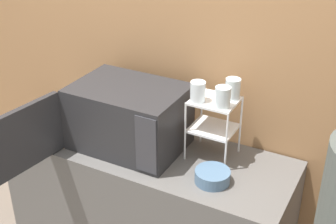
# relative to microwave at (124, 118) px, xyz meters

# --- Properties ---
(wall_back) EXTENTS (8.00, 0.06, 2.60)m
(wall_back) POSITION_rel_microwave_xyz_m (0.12, 0.34, 0.22)
(wall_back) COLOR #9E7047
(wall_back) RESTS_ON ground_plane
(counter) EXTENTS (1.57, 0.56, 0.91)m
(counter) POSITION_rel_microwave_xyz_m (0.12, 0.03, -0.62)
(counter) COLOR #595654
(counter) RESTS_ON ground_plane
(microwave) EXTENTS (0.65, 0.84, 0.34)m
(microwave) POSITION_rel_microwave_xyz_m (0.00, 0.00, 0.00)
(microwave) COLOR #262628
(microwave) RESTS_ON counter
(dish_rack) EXTENTS (0.23, 0.20, 0.32)m
(dish_rack) POSITION_rel_microwave_xyz_m (0.45, 0.13, 0.06)
(dish_rack) COLOR white
(dish_rack) RESTS_ON counter
(glass_front_left) EXTENTS (0.07, 0.07, 0.10)m
(glass_front_left) POSITION_rel_microwave_xyz_m (0.38, 0.08, 0.20)
(glass_front_left) COLOR silver
(glass_front_left) RESTS_ON dish_rack
(glass_back_right) EXTENTS (0.07, 0.07, 0.10)m
(glass_back_right) POSITION_rel_microwave_xyz_m (0.52, 0.19, 0.20)
(glass_back_right) COLOR silver
(glass_back_right) RESTS_ON dish_rack
(glass_front_right) EXTENTS (0.07, 0.07, 0.10)m
(glass_front_right) POSITION_rel_microwave_xyz_m (0.51, 0.08, 0.20)
(glass_front_right) COLOR silver
(glass_front_right) RESTS_ON dish_rack
(bowl) EXTENTS (0.17, 0.17, 0.06)m
(bowl) POSITION_rel_microwave_xyz_m (0.54, -0.08, -0.14)
(bowl) COLOR slate
(bowl) RESTS_ON counter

